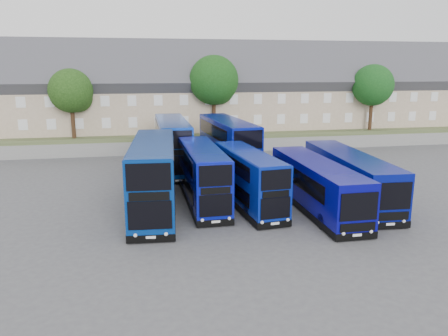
% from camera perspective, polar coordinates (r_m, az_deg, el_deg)
% --- Properties ---
extents(ground, '(120.00, 120.00, 0.00)m').
position_cam_1_polar(ground, '(28.27, 3.38, -7.08)').
color(ground, '#49494E').
rests_on(ground, ground).
extents(retaining_wall, '(70.00, 0.40, 1.50)m').
position_cam_1_polar(retaining_wall, '(50.96, -3.23, 2.82)').
color(retaining_wall, slate).
rests_on(retaining_wall, ground).
extents(earth_bank, '(80.00, 20.00, 2.00)m').
position_cam_1_polar(earth_bank, '(60.72, -4.51, 4.67)').
color(earth_bank, '#424F2C').
rests_on(earth_bank, ground).
extents(terrace_row, '(66.00, 10.40, 11.20)m').
position_cam_1_polar(terrace_row, '(57.23, 1.92, 9.84)').
color(terrace_row, tan).
rests_on(terrace_row, earth_bank).
extents(dd_front_left, '(3.64, 12.27, 4.81)m').
position_cam_1_polar(dd_front_left, '(30.22, -9.17, -1.21)').
color(dd_front_left, navy).
rests_on(dd_front_left, ground).
extents(dd_front_mid, '(2.51, 10.42, 4.13)m').
position_cam_1_polar(dd_front_mid, '(31.54, -2.80, -1.10)').
color(dd_front_mid, '#0812A0').
rests_on(dd_front_mid, ground).
extents(dd_front_right, '(3.23, 10.01, 3.91)m').
position_cam_1_polar(dd_front_right, '(30.92, 3.20, -1.60)').
color(dd_front_right, '#08209B').
rests_on(dd_front_right, ground).
extents(dd_rear_left, '(2.78, 12.11, 4.81)m').
position_cam_1_polar(dd_rear_left, '(42.48, -6.74, 2.94)').
color(dd_rear_left, '#082F92').
rests_on(dd_rear_left, ground).
extents(dd_rear_right, '(3.80, 12.41, 4.86)m').
position_cam_1_polar(dd_rear_right, '(41.86, 0.48, 2.92)').
color(dd_rear_right, '#07148B').
rests_on(dd_rear_right, ground).
extents(coach_east_a, '(2.62, 12.31, 3.36)m').
position_cam_1_polar(coach_east_a, '(31.04, 11.92, -2.32)').
color(coach_east_a, '#070783').
rests_on(coach_east_a, ground).
extents(coach_east_b, '(3.40, 12.92, 3.50)m').
position_cam_1_polar(coach_east_b, '(33.68, 15.99, -1.24)').
color(coach_east_b, '#060F7A').
rests_on(coach_east_b, ground).
extents(tree_west, '(4.80, 4.80, 7.65)m').
position_cam_1_polar(tree_west, '(51.41, -19.20, 9.30)').
color(tree_west, '#382314').
rests_on(tree_west, earth_bank).
extents(tree_mid, '(5.76, 5.76, 9.18)m').
position_cam_1_polar(tree_mid, '(52.10, -1.19, 11.16)').
color(tree_mid, '#382314').
rests_on(tree_mid, earth_bank).
extents(tree_east, '(5.12, 5.12, 8.16)m').
position_cam_1_polar(tree_east, '(58.45, 18.93, 10.01)').
color(tree_east, '#382314').
rests_on(tree_east, earth_bank).
extents(tree_far, '(5.44, 5.44, 8.67)m').
position_cam_1_polar(tree_far, '(67.51, 20.50, 10.48)').
color(tree_far, '#382314').
rests_on(tree_far, earth_bank).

